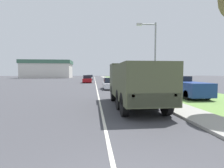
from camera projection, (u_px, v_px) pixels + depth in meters
The scene contains 12 objects.
ground_plane at pixel (95, 82), 41.79m from camera, with size 180.00×180.00×0.00m, color #424247.
lane_centre_stripe at pixel (95, 82), 41.79m from camera, with size 0.12×120.00×0.00m.
sidewalk_right at pixel (114, 81), 42.26m from camera, with size 1.80×120.00×0.12m.
grass_strip_right at pixel (132, 82), 42.72m from camera, with size 7.00×120.00×0.02m.
military_truck at pixel (135, 82), 10.82m from camera, with size 2.44×7.17×2.78m.
car_nearest_ahead at pixel (110, 84), 22.88m from camera, with size 1.81×4.36×1.48m.
car_second_ahead at pixel (87, 79), 37.66m from camera, with size 1.89×4.44×1.63m.
car_third_ahead at pixel (90, 78), 52.64m from camera, with size 1.93×4.73×1.54m.
pickup_truck at pixel (184, 87), 15.55m from camera, with size 1.94×5.52×1.78m.
lamp_post at pixel (153, 52), 14.64m from camera, with size 1.69×0.24×6.16m.
utility_box at pixel (161, 91), 17.16m from camera, with size 0.55×0.45×0.70m.
building_distant at pixel (48, 69), 74.03m from camera, with size 20.11×11.83×7.39m.
Camera 1 is at (-0.43, -1.93, 2.10)m, focal length 28.00 mm.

